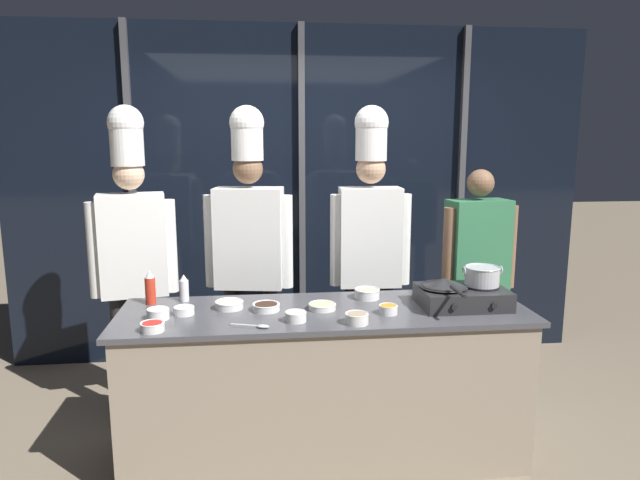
% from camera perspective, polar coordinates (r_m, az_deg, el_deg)
% --- Properties ---
extents(ground_plane, '(24.00, 24.00, 0.00)m').
position_cam_1_polar(ground_plane, '(3.57, 0.48, -20.67)').
color(ground_plane, '#7F705B').
extents(window_wall_back, '(4.69, 0.09, 2.70)m').
position_cam_1_polar(window_wall_back, '(4.67, -1.86, 4.37)').
color(window_wall_back, black).
rests_on(window_wall_back, ground_plane).
extents(demo_counter, '(2.28, 0.71, 0.88)m').
position_cam_1_polar(demo_counter, '(3.36, 0.49, -14.18)').
color(demo_counter, gray).
rests_on(demo_counter, ground_plane).
extents(portable_stove, '(0.48, 0.37, 0.12)m').
position_cam_1_polar(portable_stove, '(3.35, 14.04, -5.49)').
color(portable_stove, '#28282B').
rests_on(portable_stove, demo_counter).
extents(frying_pan, '(0.27, 0.47, 0.05)m').
position_cam_1_polar(frying_pan, '(3.29, 12.31, -4.21)').
color(frying_pan, '#232326').
rests_on(frying_pan, portable_stove).
extents(stock_pot, '(0.22, 0.20, 0.11)m').
position_cam_1_polar(stock_pot, '(3.36, 15.91, -3.43)').
color(stock_pot, '#B7BABF').
rests_on(stock_pot, portable_stove).
extents(squeeze_bottle_chili, '(0.06, 0.06, 0.20)m').
position_cam_1_polar(squeeze_bottle_chili, '(3.43, -16.63, -4.62)').
color(squeeze_bottle_chili, red).
rests_on(squeeze_bottle_chili, demo_counter).
extents(squeeze_bottle_clear, '(0.05, 0.05, 0.16)m').
position_cam_1_polar(squeeze_bottle_clear, '(3.44, -13.44, -4.73)').
color(squeeze_bottle_clear, white).
rests_on(squeeze_bottle_clear, demo_counter).
extents(prep_bowl_noodles, '(0.11, 0.11, 0.05)m').
position_cam_1_polar(prep_bowl_noodles, '(3.00, -2.44, -7.58)').
color(prep_bowl_noodles, white).
rests_on(prep_bowl_noodles, demo_counter).
extents(prep_bowl_garlic, '(0.12, 0.12, 0.06)m').
position_cam_1_polar(prep_bowl_garlic, '(3.15, -15.89, -7.04)').
color(prep_bowl_garlic, white).
rests_on(prep_bowl_garlic, demo_counter).
extents(prep_bowl_ginger, '(0.15, 0.15, 0.03)m').
position_cam_1_polar(prep_bowl_ginger, '(3.20, 0.22, -6.61)').
color(prep_bowl_ginger, white).
rests_on(prep_bowl_ginger, demo_counter).
extents(prep_bowl_chicken, '(0.16, 0.16, 0.04)m').
position_cam_1_polar(prep_bowl_chicken, '(3.26, -9.07, -6.35)').
color(prep_bowl_chicken, white).
rests_on(prep_bowl_chicken, demo_counter).
extents(prep_bowl_mushrooms, '(0.12, 0.12, 0.06)m').
position_cam_1_polar(prep_bowl_mushrooms, '(2.97, 3.70, -7.75)').
color(prep_bowl_mushrooms, white).
rests_on(prep_bowl_mushrooms, demo_counter).
extents(prep_bowl_soy_glaze, '(0.16, 0.16, 0.04)m').
position_cam_1_polar(prep_bowl_soy_glaze, '(3.20, -5.41, -6.63)').
color(prep_bowl_soy_glaze, white).
rests_on(prep_bowl_soy_glaze, demo_counter).
extents(prep_bowl_bell_pepper, '(0.12, 0.12, 0.05)m').
position_cam_1_polar(prep_bowl_bell_pepper, '(2.97, -16.42, -8.26)').
color(prep_bowl_bell_pepper, white).
rests_on(prep_bowl_bell_pepper, demo_counter).
extents(prep_bowl_carrots, '(0.10, 0.10, 0.05)m').
position_cam_1_polar(prep_bowl_carrots, '(3.14, 6.84, -6.85)').
color(prep_bowl_carrots, white).
rests_on(prep_bowl_carrots, demo_counter).
extents(prep_bowl_shrimp, '(0.15, 0.15, 0.06)m').
position_cam_1_polar(prep_bowl_shrimp, '(3.42, 4.72, -5.30)').
color(prep_bowl_shrimp, white).
rests_on(prep_bowl_shrimp, demo_counter).
extents(prep_bowl_rice, '(0.11, 0.11, 0.04)m').
position_cam_1_polar(prep_bowl_rice, '(3.19, -13.45, -6.84)').
color(prep_bowl_rice, white).
rests_on(prep_bowl_rice, demo_counter).
extents(serving_spoon_slotted, '(0.20, 0.09, 0.02)m').
position_cam_1_polar(serving_spoon_slotted, '(2.93, -6.33, -8.55)').
color(serving_spoon_slotted, '#B2B5BA').
rests_on(serving_spoon_slotted, demo_counter).
extents(chef_head, '(0.54, 0.29, 2.03)m').
position_cam_1_polar(chef_head, '(3.85, -18.24, 0.11)').
color(chef_head, '#232326').
rests_on(chef_head, ground_plane).
extents(chef_sous, '(0.58, 0.30, 2.03)m').
position_cam_1_polar(chef_sous, '(3.84, -7.09, 0.40)').
color(chef_sous, '#232326').
rests_on(chef_sous, ground_plane).
extents(chef_line, '(0.55, 0.23, 2.04)m').
position_cam_1_polar(chef_line, '(3.87, 5.01, 0.86)').
color(chef_line, '#232326').
rests_on(chef_line, ground_plane).
extents(person_guest, '(0.55, 0.27, 1.62)m').
position_cam_1_polar(person_guest, '(4.12, 15.41, -2.07)').
color(person_guest, '#2D3856').
rests_on(person_guest, ground_plane).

